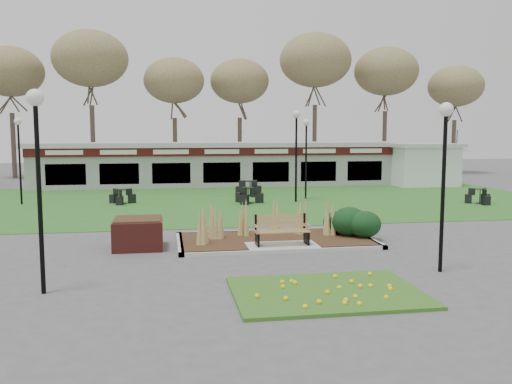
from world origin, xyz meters
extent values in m
plane|color=#515154|center=(0.00, 0.00, 0.00)|extent=(100.00, 100.00, 0.00)
cube|color=#266A21|center=(0.00, 12.00, 0.01)|extent=(34.00, 16.00, 0.02)
cube|color=#24621C|center=(0.00, -4.60, 0.04)|extent=(4.20, 3.00, 0.08)
cube|color=#331F14|center=(0.00, 1.20, 0.06)|extent=(6.22, 3.22, 0.12)
cube|color=#B7B7B2|center=(0.00, -0.41, 0.06)|extent=(6.40, 0.18, 0.12)
cube|color=#B7B7B2|center=(0.00, 2.81, 0.06)|extent=(6.40, 0.18, 0.12)
cube|color=#B7B7B2|center=(-3.11, 1.20, 0.06)|extent=(0.18, 3.40, 0.12)
cube|color=#B7B7B2|center=(3.11, 1.20, 0.06)|extent=(0.18, 3.40, 0.12)
cube|color=#B7B7B2|center=(0.00, 0.15, 0.07)|extent=(2.20, 1.20, 0.13)
cone|color=tan|center=(-1.90, 1.60, 0.70)|extent=(0.36, 0.36, 1.15)
cone|color=tan|center=(-0.90, 2.00, 0.70)|extent=(0.36, 0.36, 1.15)
cone|color=tan|center=(0.20, 2.20, 0.70)|extent=(0.36, 0.36, 1.15)
cone|color=tan|center=(1.10, 2.00, 0.70)|extent=(0.36, 0.36, 1.15)
cone|color=tan|center=(1.90, 1.60, 0.70)|extent=(0.36, 0.36, 1.15)
cone|color=tan|center=(-2.40, 0.80, 0.70)|extent=(0.36, 0.36, 1.15)
ellipsoid|color=black|center=(2.60, 1.40, 0.59)|extent=(1.21, 1.10, 0.99)
ellipsoid|color=black|center=(3.00, 1.00, 0.54)|extent=(1.10, 1.00, 0.90)
ellipsoid|color=black|center=(2.90, 1.90, 0.53)|extent=(1.06, 0.96, 0.86)
ellipsoid|color=black|center=(2.30, 1.90, 0.48)|extent=(0.92, 0.84, 0.76)
cube|color=#9D6547|center=(0.00, 0.15, 0.56)|extent=(1.70, 0.57, 0.04)
cube|color=#9D6547|center=(0.00, 0.46, 0.84)|extent=(1.70, 0.13, 0.44)
cube|color=black|center=(-0.78, 0.15, 0.34)|extent=(0.06, 0.55, 0.42)
cube|color=black|center=(0.78, 0.15, 0.34)|extent=(0.06, 0.55, 0.42)
cube|color=black|center=(-0.78, 0.45, 0.81)|extent=(0.06, 0.06, 0.50)
cube|color=black|center=(0.78, 0.45, 0.81)|extent=(0.06, 0.06, 0.50)
cube|color=#9D6547|center=(-0.82, 0.13, 0.74)|extent=(0.05, 0.50, 0.04)
cube|color=#9D6547|center=(0.82, 0.13, 0.74)|extent=(0.05, 0.50, 0.04)
cube|color=maroon|center=(-4.40, 1.00, 0.45)|extent=(1.50, 1.50, 0.90)
cube|color=#331F14|center=(-4.40, 1.00, 0.92)|extent=(1.40, 1.40, 0.06)
cube|color=#9C9D9F|center=(0.00, 20.00, 1.30)|extent=(24.00, 3.00, 2.60)
cube|color=#420F0E|center=(0.00, 18.45, 2.35)|extent=(24.00, 0.18, 0.55)
cube|color=silver|center=(0.00, 20.00, 2.75)|extent=(24.60, 3.40, 0.30)
cube|color=silver|center=(0.00, 18.34, 2.35)|extent=(22.00, 0.02, 0.28)
cube|color=black|center=(0.00, 18.55, 1.00)|extent=(22.00, 0.10, 1.30)
cube|color=white|center=(13.50, 18.00, 1.30)|extent=(4.00, 3.00, 2.60)
cube|color=silver|center=(13.50, 18.00, 2.70)|extent=(4.40, 3.40, 0.25)
cylinder|color=#47382B|center=(-15.00, 28.00, 2.59)|extent=(0.36, 0.36, 5.17)
ellipsoid|color=brown|center=(-15.00, 28.00, 8.39)|extent=(5.24, 5.24, 3.93)
cylinder|color=#47382B|center=(-9.00, 28.00, 2.59)|extent=(0.36, 0.36, 5.17)
ellipsoid|color=brown|center=(-9.00, 28.00, 8.39)|extent=(5.24, 5.24, 3.93)
cylinder|color=#47382B|center=(-3.00, 28.00, 2.59)|extent=(0.36, 0.36, 5.17)
ellipsoid|color=brown|center=(-3.00, 28.00, 8.39)|extent=(5.24, 5.24, 3.93)
cylinder|color=#47382B|center=(3.00, 28.00, 2.59)|extent=(0.36, 0.36, 5.17)
ellipsoid|color=brown|center=(3.00, 28.00, 8.39)|extent=(5.24, 5.24, 3.93)
cylinder|color=#47382B|center=(9.00, 28.00, 2.59)|extent=(0.36, 0.36, 5.17)
ellipsoid|color=brown|center=(9.00, 28.00, 8.39)|extent=(5.24, 5.24, 3.93)
cylinder|color=#47382B|center=(15.00, 28.00, 2.59)|extent=(0.36, 0.36, 5.17)
ellipsoid|color=brown|center=(15.00, 28.00, 8.39)|extent=(5.24, 5.24, 3.93)
cylinder|color=#47382B|center=(21.00, 28.00, 2.59)|extent=(0.36, 0.36, 5.17)
ellipsoid|color=brown|center=(21.00, 28.00, 8.39)|extent=(5.24, 5.24, 3.93)
cylinder|color=black|center=(-6.27, -3.50, 2.09)|extent=(0.10, 0.10, 4.19)
sphere|color=white|center=(-6.27, -3.50, 4.35)|extent=(0.38, 0.38, 0.38)
cylinder|color=black|center=(3.48, -3.19, 2.01)|extent=(0.10, 0.10, 4.01)
sphere|color=white|center=(3.48, -3.19, 4.17)|extent=(0.36, 0.36, 0.36)
cylinder|color=black|center=(3.06, 11.01, 2.16)|extent=(0.11, 0.11, 4.32)
sphere|color=white|center=(3.06, 11.01, 4.49)|extent=(0.39, 0.39, 0.39)
cylinder|color=black|center=(3.85, 12.03, 1.97)|extent=(0.10, 0.10, 3.94)
sphere|color=white|center=(3.85, 12.03, 4.10)|extent=(0.35, 0.35, 0.35)
cylinder|color=black|center=(-10.65, 12.29, 1.98)|extent=(0.10, 0.10, 3.96)
sphere|color=white|center=(-10.65, 12.29, 4.11)|extent=(0.36, 0.36, 0.36)
cylinder|color=black|center=(-5.74, 11.70, 0.03)|extent=(0.42, 0.42, 0.03)
cylinder|color=black|center=(-5.74, 11.70, 0.37)|extent=(0.05, 0.05, 0.69)
cylinder|color=black|center=(-5.74, 11.70, 0.73)|extent=(0.57, 0.57, 0.02)
cube|color=black|center=(-5.25, 11.90, 0.24)|extent=(0.43, 0.43, 0.44)
cube|color=black|center=(-6.16, 12.02, 0.24)|extent=(0.46, 0.46, 0.44)
cube|color=black|center=(-5.80, 11.18, 0.24)|extent=(0.36, 0.36, 0.44)
cylinder|color=black|center=(1.13, 13.97, 0.04)|extent=(0.49, 0.49, 0.03)
cylinder|color=black|center=(1.13, 13.97, 0.43)|extent=(0.06, 0.06, 0.80)
cylinder|color=black|center=(1.13, 13.97, 0.84)|extent=(0.67, 0.67, 0.03)
cube|color=black|center=(1.58, 14.38, 0.28)|extent=(0.54, 0.54, 0.51)
cube|color=black|center=(0.55, 14.16, 0.28)|extent=(0.48, 0.48, 0.51)
cube|color=black|center=(1.26, 13.37, 0.28)|extent=(0.45, 0.45, 0.51)
cylinder|color=black|center=(0.54, 10.83, 0.04)|extent=(0.47, 0.47, 0.03)
cylinder|color=black|center=(0.54, 10.83, 0.41)|extent=(0.05, 0.05, 0.77)
cylinder|color=black|center=(0.54, 10.83, 0.81)|extent=(0.64, 0.64, 0.03)
cube|color=black|center=(1.13, 10.88, 0.26)|extent=(0.39, 0.39, 0.49)
cube|color=black|center=(0.21, 11.31, 0.26)|extent=(0.50, 0.50, 0.49)
cube|color=black|center=(0.29, 10.30, 0.26)|extent=(0.48, 0.48, 0.49)
cylinder|color=black|center=(12.00, 8.77, 0.03)|extent=(0.43, 0.43, 0.03)
cylinder|color=black|center=(12.00, 8.77, 0.38)|extent=(0.05, 0.05, 0.71)
cylinder|color=black|center=(12.00, 8.77, 0.75)|extent=(0.59, 0.59, 0.02)
cube|color=black|center=(12.47, 9.03, 0.25)|extent=(0.45, 0.45, 0.45)
cube|color=black|center=(11.54, 9.05, 0.25)|extent=(0.46, 0.46, 0.45)
cube|color=black|center=(11.99, 8.23, 0.25)|extent=(0.34, 0.34, 0.45)
cylinder|color=black|center=(15.90, 18.00, 1.10)|extent=(0.06, 0.06, 2.20)
imported|color=#2F44A7|center=(15.90, 18.00, 1.65)|extent=(2.70, 2.73, 1.90)
camera|label=1|loc=(-3.49, -15.97, 3.63)|focal=38.00mm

